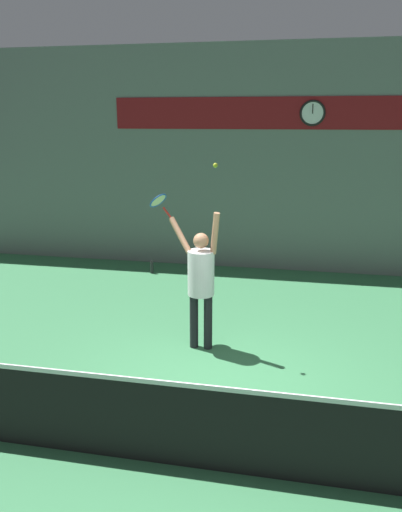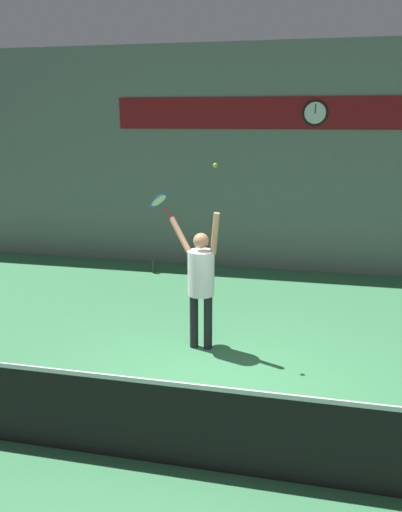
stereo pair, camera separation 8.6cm
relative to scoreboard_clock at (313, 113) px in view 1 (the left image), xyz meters
The scene contains 9 objects.
ground_plane 6.94m from the scoreboard_clock, 99.63° to the right, with size 18.00×18.00×0.00m, color #387A4C.
back_wall 1.43m from the scoreboard_clock, behind, with size 18.00×0.10×5.00m.
sponsor_banner 1.00m from the scoreboard_clock, behind, with size 6.80×0.02×0.68m.
scoreboard_clock is the anchor object (origin of this frame).
court_net 7.77m from the scoreboard_clock, 98.03° to the right, with size 7.64×0.07×1.06m.
tennis_player 5.21m from the scoreboard_clock, 109.56° to the right, with size 0.87×0.53×2.14m.
tennis_racket 4.78m from the scoreboard_clock, 119.76° to the right, with size 0.42×0.37×0.38m.
tennis_ball 4.69m from the scoreboard_clock, 106.71° to the right, with size 0.07×0.07×0.07m.
water_bottle 4.88m from the scoreboard_clock, 166.01° to the right, with size 0.08×0.08×0.29m.
Camera 1 is at (0.84, -5.40, 3.43)m, focal length 35.00 mm.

